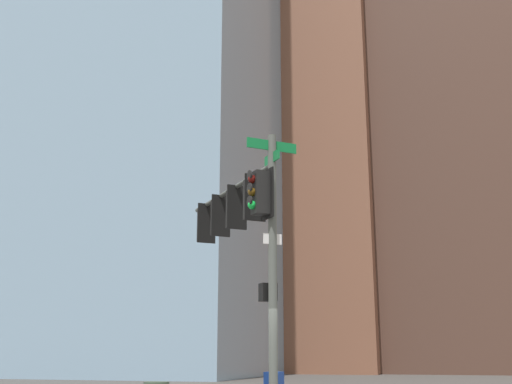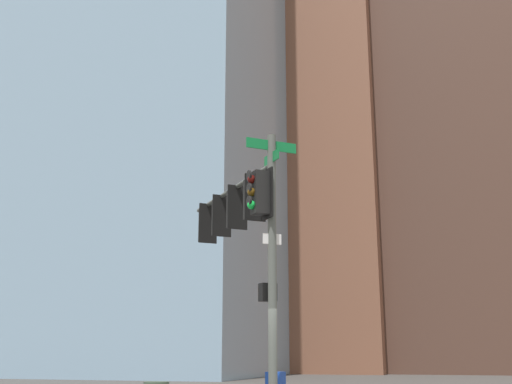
% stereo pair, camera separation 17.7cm
% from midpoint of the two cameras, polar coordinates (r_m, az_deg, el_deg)
% --- Properties ---
extents(signal_pole_assembly, '(4.02, 4.44, 6.51)m').
position_cam_midpoint_polar(signal_pole_assembly, '(16.01, -1.04, -2.65)').
color(signal_pole_assembly, '#4C514C').
rests_on(signal_pole_assembly, ground_plane).
extents(building_brick_nearside, '(24.06, 14.47, 58.05)m').
position_cam_midpoint_polar(building_brick_nearside, '(65.59, 20.76, 11.45)').
color(building_brick_nearside, '#4C3328').
rests_on(building_brick_nearside, ground_plane).
extents(building_brick_midblock, '(16.87, 15.67, 49.80)m').
position_cam_midpoint_polar(building_brick_midblock, '(64.22, 3.67, 7.04)').
color(building_brick_midblock, brown).
rests_on(building_brick_midblock, ground_plane).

